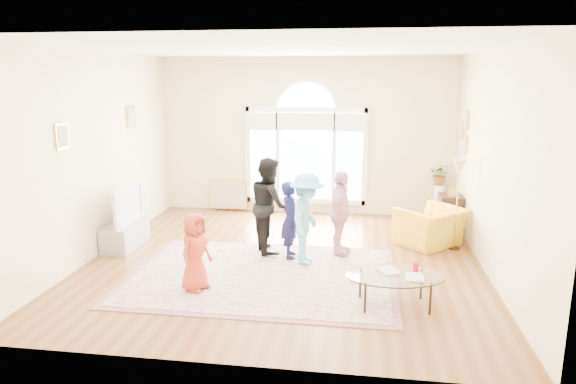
# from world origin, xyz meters

# --- Properties ---
(ground) EXTENTS (6.00, 6.00, 0.00)m
(ground) POSITION_xyz_m (0.00, 0.00, 0.00)
(ground) COLOR brown
(ground) RESTS_ON ground
(room_shell) EXTENTS (6.00, 6.00, 6.00)m
(room_shell) POSITION_xyz_m (0.01, 2.83, 1.57)
(room_shell) COLOR beige
(room_shell) RESTS_ON ground
(area_rug) EXTENTS (3.60, 2.60, 0.02)m
(area_rug) POSITION_xyz_m (-0.22, -0.66, 0.01)
(area_rug) COLOR #C4B69A
(area_rug) RESTS_ON ground
(rug_border) EXTENTS (3.80, 2.80, 0.01)m
(rug_border) POSITION_xyz_m (-0.22, -0.66, 0.01)
(rug_border) COLOR #8B5860
(rug_border) RESTS_ON ground
(tv_console) EXTENTS (0.45, 1.00, 0.42)m
(tv_console) POSITION_xyz_m (-2.75, 0.30, 0.21)
(tv_console) COLOR #93979B
(tv_console) RESTS_ON ground
(television) EXTENTS (0.17, 1.07, 0.62)m
(television) POSITION_xyz_m (-2.74, 0.30, 0.73)
(television) COLOR black
(television) RESTS_ON tv_console
(coffee_table) EXTENTS (1.33, 0.95, 0.54)m
(coffee_table) POSITION_xyz_m (1.60, -1.40, 0.40)
(coffee_table) COLOR silver
(coffee_table) RESTS_ON ground
(armchair) EXTENTS (1.32, 1.32, 0.65)m
(armchair) POSITION_xyz_m (2.34, 1.12, 0.32)
(armchair) COLOR gold
(armchair) RESTS_ON ground
(side_cabinet) EXTENTS (0.40, 0.50, 0.70)m
(side_cabinet) POSITION_xyz_m (2.78, 1.92, 0.35)
(side_cabinet) COLOR black
(side_cabinet) RESTS_ON ground
(floor_lamp) EXTENTS (0.31, 0.31, 1.51)m
(floor_lamp) POSITION_xyz_m (2.72, 0.98, 1.28)
(floor_lamp) COLOR black
(floor_lamp) RESTS_ON ground
(plant_pedestal) EXTENTS (0.20, 0.20, 0.70)m
(plant_pedestal) POSITION_xyz_m (2.70, 2.81, 0.35)
(plant_pedestal) COLOR white
(plant_pedestal) RESTS_ON ground
(potted_plant) EXTENTS (0.47, 0.43, 0.44)m
(potted_plant) POSITION_xyz_m (2.70, 2.81, 0.92)
(potted_plant) COLOR #33722D
(potted_plant) RESTS_ON plant_pedestal
(leaning_picture) EXTENTS (0.80, 0.14, 0.62)m
(leaning_picture) POSITION_xyz_m (-1.64, 2.90, 0.00)
(leaning_picture) COLOR tan
(leaning_picture) RESTS_ON ground
(child_red) EXTENTS (0.50, 0.60, 1.06)m
(child_red) POSITION_xyz_m (-1.00, -1.29, 0.55)
(child_red) COLOR #BD3B26
(child_red) RESTS_ON area_rug
(child_navy) EXTENTS (0.36, 0.48, 1.22)m
(child_navy) POSITION_xyz_m (0.08, 0.14, 0.63)
(child_navy) COLOR #141439
(child_navy) RESTS_ON area_rug
(child_black) EXTENTS (0.82, 0.91, 1.54)m
(child_black) POSITION_xyz_m (-0.30, 0.39, 0.79)
(child_black) COLOR black
(child_black) RESTS_ON area_rug
(child_pink) EXTENTS (0.48, 0.84, 1.35)m
(child_pink) POSITION_xyz_m (0.84, 0.39, 0.70)
(child_pink) COLOR #E6A4BB
(child_pink) RESTS_ON area_rug
(child_blue) EXTENTS (0.61, 0.95, 1.40)m
(child_blue) POSITION_xyz_m (0.35, -0.07, 0.72)
(child_blue) COLOR #64B9DF
(child_blue) RESTS_ON area_rug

